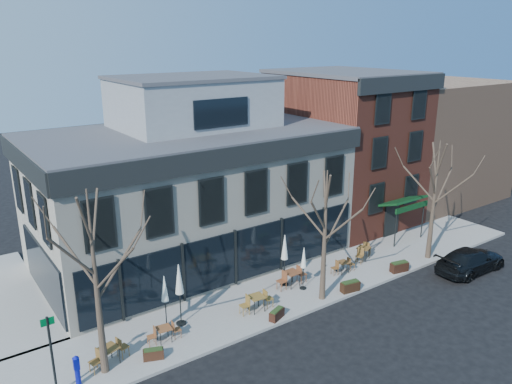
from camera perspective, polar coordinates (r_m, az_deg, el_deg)
ground at (r=28.49m, az=-2.43°, el=-10.88°), size 120.00×120.00×0.00m
sidewalk_front at (r=28.67m, az=5.51°, el=-10.59°), size 33.50×4.70×0.15m
corner_building at (r=30.83m, az=-7.56°, el=0.69°), size 18.39×10.39×11.10m
red_brick_building at (r=38.08m, az=9.93°, el=5.16°), size 8.20×11.78×11.18m
bg_building at (r=46.33m, az=17.84°, el=5.90°), size 12.00×12.00×10.00m
tree_corner at (r=20.80m, az=-17.78°, el=-9.78°), size 3.93×3.98×7.92m
tree_mid at (r=25.79m, az=7.89°, el=-4.84°), size 3.50×3.55×7.04m
tree_right at (r=32.25m, az=19.70°, el=-0.76°), size 3.72×3.77×7.48m
sign_pole at (r=21.22m, az=-22.34°, el=-16.50°), size 0.50×0.10×3.40m
parked_sedan at (r=32.64m, az=23.32°, el=-7.17°), size 5.02×2.14×1.44m
call_box at (r=22.07m, az=-19.78°, el=-18.54°), size 0.27×0.27×1.36m
cafe_set_0 at (r=22.97m, az=-16.43°, el=-17.30°), size 1.89×0.92×0.97m
cafe_set_1 at (r=23.91m, az=-10.45°, el=-15.53°), size 1.64×0.71×0.85m
cafe_set_2 at (r=25.79m, az=0.07°, el=-12.41°), size 1.92×0.81×1.00m
cafe_set_3 at (r=28.18m, az=4.12°, el=-9.67°), size 1.99×0.81×1.04m
cafe_set_4 at (r=30.11m, az=9.90°, el=-8.30°), size 1.61×0.71×0.83m
cafe_set_5 at (r=32.02m, az=12.18°, el=-6.70°), size 1.85×1.14×0.96m
umbrella_0 at (r=24.15m, az=-10.39°, el=-11.12°), size 0.43×0.43×2.70m
umbrella_1 at (r=24.15m, az=-8.77°, el=-10.17°), size 0.51×0.51×3.16m
umbrella_2 at (r=27.61m, az=3.29°, el=-6.62°), size 0.48×0.48×3.00m
umbrella_3 at (r=27.42m, az=5.48°, el=-7.74°), size 0.39×0.39×2.44m
planter_0 at (r=22.98m, az=-11.65°, el=-17.67°), size 0.95×0.65×0.49m
planter_1 at (r=25.28m, az=2.39°, el=-13.75°), size 0.99×0.68×0.52m
planter_2 at (r=28.15m, az=10.71°, el=-10.53°), size 1.13×0.60×0.60m
planter_3 at (r=31.02m, az=16.06°, el=-8.20°), size 1.17×0.66×0.62m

